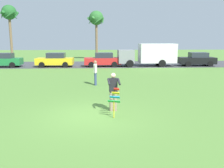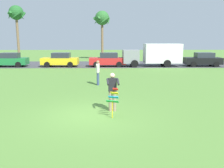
{
  "view_description": "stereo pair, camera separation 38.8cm",
  "coord_description": "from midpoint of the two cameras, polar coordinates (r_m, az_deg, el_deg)",
  "views": [
    {
      "loc": [
        0.34,
        -9.95,
        3.23
      ],
      "look_at": [
        0.97,
        1.63,
        1.05
      ],
      "focal_mm": 39.06,
      "sensor_mm": 36.0,
      "label": 1
    },
    {
      "loc": [
        0.73,
        -9.97,
        3.23
      ],
      "look_at": [
        0.97,
        1.63,
        1.05
      ],
      "focal_mm": 39.06,
      "sensor_mm": 36.0,
      "label": 2
    }
  ],
  "objects": [
    {
      "name": "parked_car_red",
      "position": [
        28.36,
        -2.56,
        5.66
      ],
      "size": [
        4.25,
        1.94,
        1.6
      ],
      "color": "red",
      "rests_on": "ground"
    },
    {
      "name": "ground_plane",
      "position": [
        10.48,
        -5.92,
        -7.35
      ],
      "size": [
        120.0,
        120.0,
        0.0
      ],
      "primitive_type": "plane",
      "color": "#568438"
    },
    {
      "name": "person_walker_near",
      "position": [
        16.99,
        -4.57,
        2.84
      ],
      "size": [
        0.24,
        0.57,
        1.73
      ],
      "color": "#384772",
      "rests_on": "ground"
    },
    {
      "name": "palm_tree_left_near",
      "position": [
        39.63,
        -23.2,
        14.7
      ],
      "size": [
        2.58,
        2.71,
        7.98
      ],
      "color": "brown",
      "rests_on": "ground"
    },
    {
      "name": "road_strip",
      "position": [
        30.83,
        -4.09,
        4.61
      ],
      "size": [
        120.0,
        8.0,
        0.01
      ],
      "primitive_type": "cube",
      "color": "#424247",
      "rests_on": "ground"
    },
    {
      "name": "parked_truck_grey_van",
      "position": [
        28.9,
        8.56,
        6.92
      ],
      "size": [
        6.74,
        2.22,
        2.62
      ],
      "color": "gray",
      "rests_on": "ground"
    },
    {
      "name": "parked_car_green",
      "position": [
        30.45,
        -24.53,
        5.06
      ],
      "size": [
        4.25,
        1.93,
        1.6
      ],
      "color": "#1E7238",
      "rests_on": "ground"
    },
    {
      "name": "parked_car_yellow",
      "position": [
        28.84,
        -13.55,
        5.46
      ],
      "size": [
        4.23,
        1.9,
        1.6
      ],
      "color": "yellow",
      "rests_on": "ground"
    },
    {
      "name": "person_kite_flyer",
      "position": [
        10.82,
        -0.73,
        -1.52
      ],
      "size": [
        0.56,
        0.67,
        1.73
      ],
      "color": "gray",
      "rests_on": "ground"
    },
    {
      "name": "palm_tree_right_near",
      "position": [
        37.44,
        -4.0,
        14.76
      ],
      "size": [
        2.58,
        2.71,
        7.26
      ],
      "color": "brown",
      "rests_on": "ground"
    },
    {
      "name": "parked_car_black",
      "position": [
        30.58,
        18.95,
        5.46
      ],
      "size": [
        4.24,
        1.92,
        1.6
      ],
      "color": "black",
      "rests_on": "ground"
    },
    {
      "name": "kite_held",
      "position": [
        10.06,
        -0.43,
        -3.36
      ],
      "size": [
        0.53,
        0.71,
        1.17
      ],
      "color": "red",
      "rests_on": "ground"
    }
  ]
}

